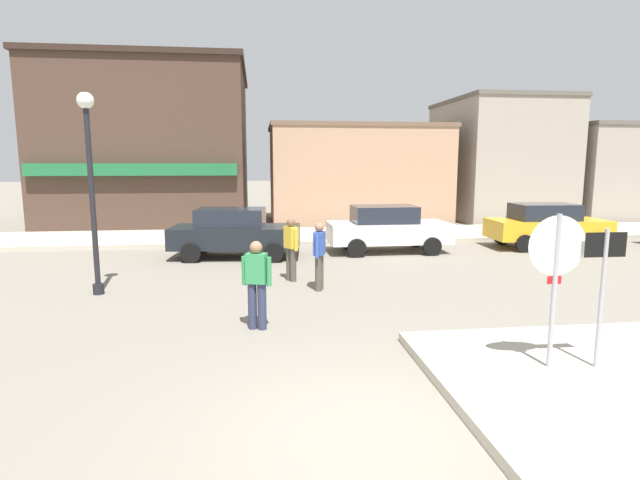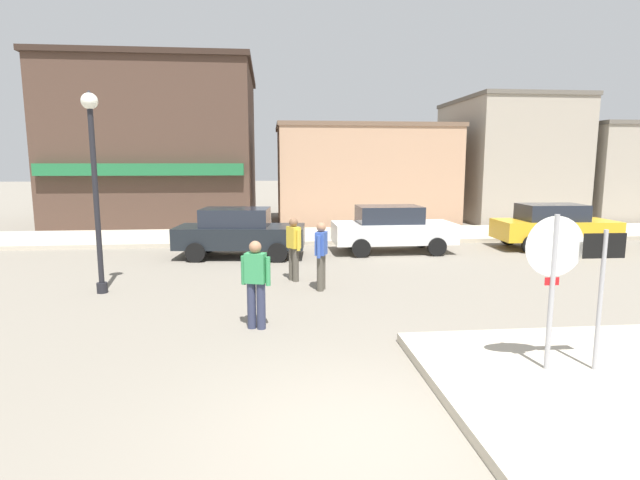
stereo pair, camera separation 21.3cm
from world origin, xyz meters
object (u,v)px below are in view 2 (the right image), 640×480
object	(u,v)px
lamp_post	(94,164)
parked_car_second	(392,228)
stop_sign	(553,272)
parked_car_third	(554,226)
pedestrian_kerb_side	(294,247)
pedestrian_crossing_near	(321,254)
pedestrian_crossing_far	(256,282)
parked_car_nearest	(239,232)
one_way_sign	(601,286)

from	to	relation	value
lamp_post	parked_car_second	xyz separation A→B (m)	(7.95, 4.54, -2.15)
stop_sign	parked_car_third	distance (m)	11.82
pedestrian_kerb_side	parked_car_second	bearing A→B (deg)	47.40
stop_sign	pedestrian_kerb_side	bearing A→B (deg)	117.21
parked_car_second	pedestrian_crossing_near	distance (m)	5.59
stop_sign	parked_car_second	distance (m)	10.02
lamp_post	pedestrian_crossing_near	size ratio (longest dim) A/B	2.82
lamp_post	pedestrian_kerb_side	world-z (taller)	lamp_post
lamp_post	parked_car_third	size ratio (longest dim) A/B	1.12
pedestrian_crossing_near	pedestrian_crossing_far	size ratio (longest dim) A/B	1.00
parked_car_second	pedestrian_crossing_far	world-z (taller)	pedestrian_crossing_far
parked_car_second	pedestrian_kerb_side	xyz separation A→B (m)	(-3.48, -3.78, 0.06)
parked_car_third	pedestrian_crossing_far	bearing A→B (deg)	-143.27
lamp_post	pedestrian_crossing_far	xyz separation A→B (m)	(3.61, -2.89, -2.09)
parked_car_nearest	pedestrian_crossing_near	world-z (taller)	pedestrian_crossing_near
parked_car_third	pedestrian_crossing_near	xyz separation A→B (m)	(-8.67, -4.92, 0.06)
one_way_sign	parked_car_nearest	size ratio (longest dim) A/B	0.51
one_way_sign	pedestrian_kerb_side	xyz separation A→B (m)	(-3.84, 6.29, -0.46)
parked_car_second	parked_car_third	size ratio (longest dim) A/B	0.99
parked_car_third	pedestrian_kerb_side	bearing A→B (deg)	-157.12
lamp_post	parked_car_nearest	xyz separation A→B (m)	(2.92, 4.16, -2.15)
stop_sign	parked_car_nearest	distance (m)	10.74
parked_car_second	pedestrian_kerb_side	size ratio (longest dim) A/B	2.49
stop_sign	pedestrian_kerb_side	distance (m)	7.01
parked_car_third	pedestrian_crossing_far	world-z (taller)	pedestrian_crossing_far
parked_car_nearest	parked_car_third	xyz separation A→B (m)	(10.82, 0.51, 0.00)
parked_car_nearest	pedestrian_crossing_far	world-z (taller)	pedestrian_crossing_far
parked_car_second	pedestrian_kerb_side	bearing A→B (deg)	-132.60
pedestrian_kerb_side	pedestrian_crossing_near	bearing A→B (deg)	-59.59
lamp_post	parked_car_third	world-z (taller)	lamp_post
pedestrian_crossing_near	stop_sign	bearing A→B (deg)	-63.43
one_way_sign	parked_car_third	size ratio (longest dim) A/B	0.52
one_way_sign	pedestrian_crossing_far	size ratio (longest dim) A/B	1.30
stop_sign	parked_car_second	bearing A→B (deg)	88.36
lamp_post	pedestrian_crossing_far	size ratio (longest dim) A/B	2.82
pedestrian_crossing_near	pedestrian_kerb_side	xyz separation A→B (m)	(-0.59, 1.01, 0.00)
one_way_sign	pedestrian_kerb_side	distance (m)	7.39
pedestrian_crossing_far	pedestrian_kerb_side	bearing A→B (deg)	76.76
stop_sign	parked_car_second	size ratio (longest dim) A/B	0.57
parked_car_second	pedestrian_crossing_near	bearing A→B (deg)	-121.03
parked_car_nearest	parked_car_third	world-z (taller)	same
stop_sign	one_way_sign	bearing A→B (deg)	-7.48
one_way_sign	pedestrian_crossing_near	distance (m)	6.22
stop_sign	pedestrian_crossing_near	world-z (taller)	stop_sign
pedestrian_crossing_far	one_way_sign	bearing A→B (deg)	-29.39
parked_car_nearest	pedestrian_kerb_side	xyz separation A→B (m)	(1.55, -3.40, 0.06)
parked_car_second	pedestrian_crossing_far	size ratio (longest dim) A/B	2.49
parked_car_third	pedestrian_kerb_side	size ratio (longest dim) A/B	2.52
stop_sign	pedestrian_kerb_side	size ratio (longest dim) A/B	1.43
parked_car_second	parked_car_third	xyz separation A→B (m)	(5.79, 0.13, 0.00)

